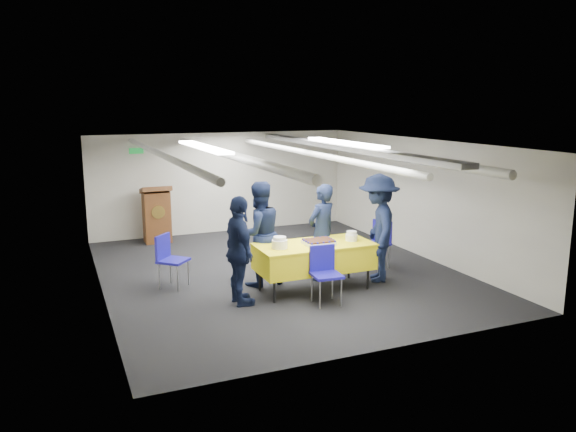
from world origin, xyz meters
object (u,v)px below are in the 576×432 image
object	(u,v)px
podium	(157,214)
chair_right	(379,239)
sailor_b	(259,234)
chair_left	(169,255)
sailor_c	(240,251)
sailor_a	(322,232)
sheet_cake	(319,242)
chair_near	(324,268)
sailor_d	(378,228)
serving_table	(314,256)

from	to	relation	value
podium	chair_right	world-z (taller)	podium
podium	sailor_b	bearing A→B (deg)	-73.63
chair_left	sailor_c	bearing A→B (deg)	-56.32
sailor_a	sailor_c	world-z (taller)	sailor_c
podium	sheet_cake	bearing A→B (deg)	-66.84
sailor_a	sailor_b	bearing A→B (deg)	-29.82
sailor_c	sheet_cake	bearing A→B (deg)	-86.59
sailor_b	chair_near	bearing A→B (deg)	111.06
chair_left	sailor_d	xyz separation A→B (m)	(3.33, -1.02, 0.38)
serving_table	sailor_a	distance (m)	0.65
sailor_b	sailor_c	xyz separation A→B (m)	(-0.58, -0.77, -0.04)
serving_table	sheet_cake	world-z (taller)	sheet_cake
serving_table	chair_right	world-z (taller)	chair_right
sailor_a	sailor_c	size ratio (longest dim) A/B	1.00
chair_right	sailor_c	world-z (taller)	sailor_c
serving_table	sailor_b	world-z (taller)	sailor_b
chair_near	sailor_a	bearing A→B (deg)	66.09
sheet_cake	chair_near	size ratio (longest dim) A/B	0.55
sailor_b	sailor_c	distance (m)	0.96
serving_table	sailor_c	xyz separation A→B (m)	(-1.30, -0.16, 0.27)
serving_table	chair_right	bearing A→B (deg)	22.50
sheet_cake	sailor_c	distance (m)	1.35
chair_left	sheet_cake	bearing A→B (deg)	-27.77
chair_near	chair_right	world-z (taller)	same
chair_left	sailor_b	size ratio (longest dim) A/B	0.50
sailor_d	sailor_b	bearing A→B (deg)	-79.99
serving_table	chair_left	bearing A→B (deg)	153.26
sheet_cake	sailor_b	size ratio (longest dim) A/B	0.27
sheet_cake	chair_left	bearing A→B (deg)	152.23
chair_right	sailor_c	bearing A→B (deg)	-164.07
sailor_c	podium	bearing A→B (deg)	5.78
chair_near	sailor_b	distance (m)	1.38
sailor_a	sailor_c	bearing A→B (deg)	-1.98
podium	sailor_a	size ratio (longest dim) A/B	0.76
chair_right	sheet_cake	bearing A→B (deg)	-154.76
sailor_c	chair_left	bearing A→B (deg)	33.23
sheet_cake	sailor_a	xyz separation A→B (m)	(0.32, 0.55, 0.01)
chair_left	sailor_a	world-z (taller)	sailor_a
chair_right	sailor_d	bearing A→B (deg)	-123.55
sailor_c	sailor_d	world-z (taller)	sailor_d
sheet_cake	chair_right	size ratio (longest dim) A/B	0.55
chair_near	sailor_a	xyz separation A→B (m)	(0.47, 1.05, 0.29)
sailor_b	sailor_d	bearing A→B (deg)	157.11
serving_table	sailor_a	world-z (taller)	sailor_a
serving_table	chair_left	size ratio (longest dim) A/B	2.15
sheet_cake	chair_near	world-z (taller)	chair_near
chair_right	chair_left	xyz separation A→B (m)	(-3.74, 0.40, 0.00)
sailor_b	sailor_a	bearing A→B (deg)	166.29
chair_left	sailor_b	bearing A→B (deg)	-18.31
chair_right	sailor_a	xyz separation A→B (m)	(-1.26, -0.20, 0.29)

